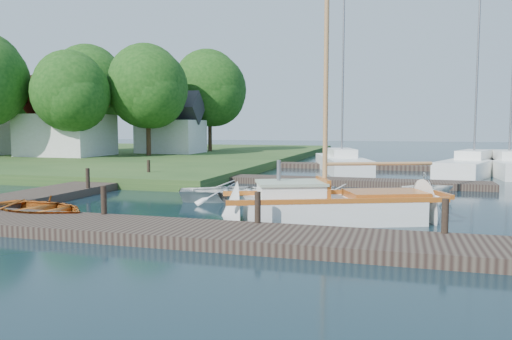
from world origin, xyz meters
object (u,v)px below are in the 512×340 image
(mooring_post_2, at_px, (258,207))
(marina_boat_1, at_px, (342,162))
(house_c, at_px, (171,129))
(mooring_post_5, at_px, (149,168))
(tender_c, at_px, (339,192))
(tender_a, at_px, (233,189))
(house_a, at_px, (66,124))
(tree_2, at_px, (71,92))
(tree_7, at_px, (210,89))
(tree_3, at_px, (148,87))
(tender_d, at_px, (428,184))
(mooring_post_1, at_px, (104,200))
(sailboat, at_px, (337,210))
(mooring_post_3, at_px, (445,216))
(mooring_post_4, at_px, (88,178))
(marina_boat_4, at_px, (509,165))
(tree_5, at_px, (0,97))
(tree_4, at_px, (89,86))
(marina_boat_3, at_px, (474,164))
(dinghy, at_px, (37,205))

(mooring_post_2, height_order, marina_boat_1, marina_boat_1)
(house_c, bearing_deg, mooring_post_5, -67.62)
(tender_c, bearing_deg, tender_a, 116.45)
(house_a, bearing_deg, tree_2, -44.25)
(tender_a, height_order, tender_c, tender_a)
(tender_c, bearing_deg, tree_7, 51.31)
(tree_3, bearing_deg, tender_d, -36.74)
(house_c, bearing_deg, mooring_post_1, -67.83)
(sailboat, height_order, house_a, sailboat)
(mooring_post_3, distance_m, mooring_post_5, 16.40)
(mooring_post_4, relative_size, tender_d, 0.38)
(mooring_post_2, distance_m, tree_7, 34.30)
(marina_boat_1, xyz_separation_m, tree_2, (-19.50, 0.36, 4.68))
(mooring_post_2, relative_size, tender_d, 0.38)
(mooring_post_5, distance_m, tree_2, 14.95)
(mooring_post_5, xyz_separation_m, tender_a, (5.97, -4.56, -0.29))
(tender_d, relative_size, marina_boat_4, 0.21)
(mooring_post_3, bearing_deg, tree_7, 120.10)
(tree_5, bearing_deg, mooring_post_4, -41.08)
(tree_4, bearing_deg, house_c, -0.36)
(house_c, xyz_separation_m, tree_2, (-4.00, -7.95, 2.67))
(mooring_post_5, xyz_separation_m, marina_boat_4, (17.89, 8.98, -0.13))
(sailboat, xyz_separation_m, marina_boat_3, (5.79, 16.53, 0.24))
(marina_boat_4, xyz_separation_m, tree_2, (-28.89, 0.07, 4.69))
(tender_d, relative_size, marina_boat_1, 0.18)
(tree_4, bearing_deg, tree_3, -26.57)
(sailboat, xyz_separation_m, tree_2, (-21.23, 16.76, 4.91))
(tree_5, bearing_deg, mooring_post_3, -34.83)
(tree_7, bearing_deg, marina_boat_1, -42.47)
(tender_c, height_order, tree_7, tree_7)
(mooring_post_2, bearing_deg, tender_c, 76.78)
(mooring_post_5, bearing_deg, tree_2, 140.55)
(tender_c, xyz_separation_m, tree_4, (-24.87, 21.23, 5.98))
(house_c, relative_size, tree_2, 0.67)
(tender_c, bearing_deg, marina_boat_3, -4.55)
(sailboat, bearing_deg, house_a, 119.10)
(dinghy, xyz_separation_m, marina_boat_4, (16.39, 18.68, 0.18))
(tender_d, distance_m, tree_4, 34.30)
(mooring_post_1, relative_size, tender_a, 0.20)
(marina_boat_3, relative_size, tree_5, 1.62)
(marina_boat_1, height_order, tree_4, marina_boat_1)
(tender_d, relative_size, marina_boat_3, 0.16)
(marina_boat_4, bearing_deg, tree_2, 86.51)
(tender_c, bearing_deg, mooring_post_1, 155.58)
(sailboat, distance_m, tree_4, 35.86)
(mooring_post_5, distance_m, tender_c, 10.72)
(mooring_post_3, bearing_deg, mooring_post_4, 158.96)
(mooring_post_3, bearing_deg, mooring_post_1, 180.00)
(dinghy, bearing_deg, tender_c, -42.34)
(house_a, relative_size, tree_3, 0.72)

